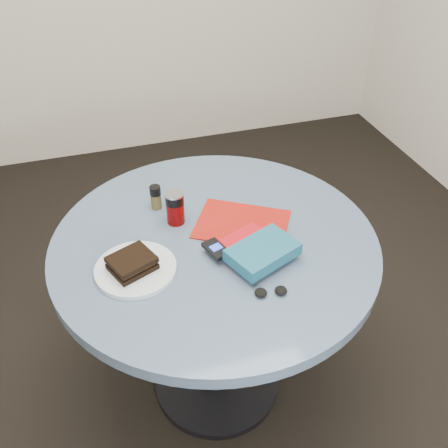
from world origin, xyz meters
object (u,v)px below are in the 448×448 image
object	(u,v)px
plate	(136,269)
red_book	(244,245)
headphones	(271,292)
magazine	(242,224)
soda_can	(175,208)
table	(215,277)
pepper_grinder	(156,197)
novel	(263,252)
mp3_player	(216,249)
sandwich	(132,263)

from	to	relation	value
plate	red_book	bearing A→B (deg)	0.77
plate	headphones	size ratio (longest dim) A/B	2.47
red_book	magazine	bearing A→B (deg)	50.49
soda_can	headphones	xyz separation A→B (m)	(0.17, -0.39, -0.05)
table	red_book	xyz separation A→B (m)	(0.07, -0.07, 0.18)
magazine	red_book	xyz separation A→B (m)	(-0.03, -0.11, 0.01)
pepper_grinder	soda_can	bearing A→B (deg)	-64.42
soda_can	red_book	size ratio (longest dim) A/B	0.62
novel	mp3_player	xyz separation A→B (m)	(-0.12, 0.06, -0.01)
red_book	novel	distance (m)	0.08
magazine	headphones	bearing A→B (deg)	-63.04
pepper_grinder	headphones	xyz separation A→B (m)	(0.22, -0.48, -0.03)
plate	sandwich	size ratio (longest dim) A/B	1.57
pepper_grinder	headphones	world-z (taller)	pepper_grinder
red_book	mp3_player	world-z (taller)	mp3_player
plate	mp3_player	world-z (taller)	mp3_player
table	headphones	xyz separation A→B (m)	(0.08, -0.27, 0.17)
novel	headphones	size ratio (longest dim) A/B	2.07
pepper_grinder	mp3_player	bearing A→B (deg)	-67.43
mp3_player	magazine	bearing A→B (deg)	44.56
table	magazine	size ratio (longest dim) A/B	3.53
sandwich	novel	size ratio (longest dim) A/B	0.76
pepper_grinder	novel	xyz separation A→B (m)	(0.24, -0.35, -0.00)
soda_can	pepper_grinder	distance (m)	0.10
headphones	sandwich	bearing A→B (deg)	150.27
soda_can	red_book	xyz separation A→B (m)	(0.16, -0.18, -0.04)
table	magazine	world-z (taller)	magazine
soda_can	mp3_player	world-z (taller)	soda_can
soda_can	magazine	xyz separation A→B (m)	(0.20, -0.08, -0.05)
sandwich	red_book	xyz separation A→B (m)	(0.33, 0.01, -0.02)
plate	pepper_grinder	world-z (taller)	pepper_grinder
headphones	table	bearing A→B (deg)	106.33
table	novel	world-z (taller)	novel
table	mp3_player	size ratio (longest dim) A/B	10.45
magazine	novel	distance (m)	0.19
sandwich	mp3_player	world-z (taller)	sandwich
table	mp3_player	bearing A→B (deg)	-103.16
sandwich	soda_can	size ratio (longest dim) A/B	1.35
soda_can	magazine	world-z (taller)	soda_can
magazine	mp3_player	size ratio (longest dim) A/B	2.96
soda_can	red_book	bearing A→B (deg)	-48.28
plate	magazine	bearing A→B (deg)	17.50
soda_can	mp3_player	size ratio (longest dim) A/B	1.14
table	red_book	distance (m)	0.20
headphones	magazine	bearing A→B (deg)	85.68
red_book	novel	xyz separation A→B (m)	(0.03, -0.07, 0.03)
table	novel	xyz separation A→B (m)	(0.10, -0.14, 0.20)
plate	soda_can	world-z (taller)	soda_can
magazine	headphones	world-z (taller)	headphones
novel	headphones	world-z (taller)	novel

